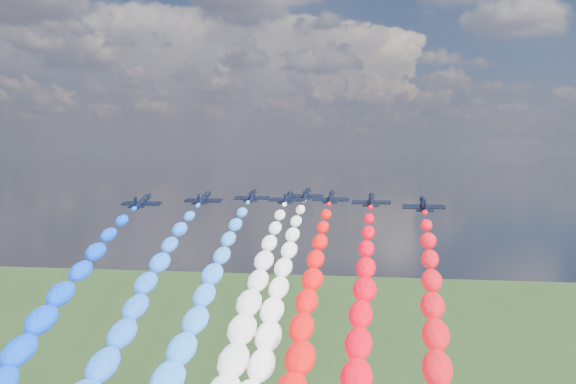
# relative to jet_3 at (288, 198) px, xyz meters

# --- Properties ---
(jet_0) EXTENTS (9.88, 13.39, 5.78)m
(jet_0) POSITION_rel_jet_3_xyz_m (-32.83, -18.15, 0.00)
(jet_0) COLOR black
(trail_0) EXTENTS (6.45, 98.31, 48.03)m
(trail_0) POSITION_rel_jet_3_xyz_m (-32.83, -69.38, -22.07)
(trail_0) COLOR #063BDF
(jet_1) EXTENTS (9.63, 13.21, 5.78)m
(jet_1) POSITION_rel_jet_3_xyz_m (-20.95, -5.98, 0.00)
(jet_1) COLOR black
(trail_1) EXTENTS (6.45, 98.31, 48.03)m
(trail_1) POSITION_rel_jet_3_xyz_m (-20.95, -57.22, -22.07)
(trail_1) COLOR blue
(jet_2) EXTENTS (10.49, 13.82, 5.78)m
(jet_2) POSITION_rel_jet_3_xyz_m (-10.64, 5.50, 0.00)
(jet_2) COLOR black
(trail_2) EXTENTS (6.45, 98.31, 48.03)m
(trail_2) POSITION_rel_jet_3_xyz_m (-10.64, -45.74, -22.07)
(trail_2) COLOR #2A7AED
(jet_3) EXTENTS (9.96, 13.45, 5.78)m
(jet_3) POSITION_rel_jet_3_xyz_m (0.00, 0.00, 0.00)
(jet_3) COLOR black
(trail_3) EXTENTS (6.45, 98.31, 48.03)m
(trail_3) POSITION_rel_jet_3_xyz_m (0.00, -51.24, -22.07)
(trail_3) COLOR white
(jet_4) EXTENTS (9.94, 13.43, 5.78)m
(jet_4) POSITION_rel_jet_3_xyz_m (2.87, 15.61, 0.00)
(jet_4) COLOR black
(trail_4) EXTENTS (6.45, 98.31, 48.03)m
(trail_4) POSITION_rel_jet_3_xyz_m (2.87, -35.63, -22.07)
(trail_4) COLOR white
(jet_5) EXTENTS (9.81, 13.34, 5.78)m
(jet_5) POSITION_rel_jet_3_xyz_m (11.01, 3.07, 0.00)
(jet_5) COLOR black
(trail_5) EXTENTS (6.45, 98.31, 48.03)m
(trail_5) POSITION_rel_jet_3_xyz_m (11.01, -48.17, -22.07)
(trail_5) COLOR #F50A0B
(jet_6) EXTENTS (9.63, 13.21, 5.78)m
(jet_6) POSITION_rel_jet_3_xyz_m (21.83, -5.70, 0.00)
(jet_6) COLOR black
(trail_6) EXTENTS (6.45, 98.31, 48.03)m
(trail_6) POSITION_rel_jet_3_xyz_m (21.83, -56.94, -22.07)
(trail_6) COLOR #FA0116
(jet_7) EXTENTS (9.86, 13.37, 5.78)m
(jet_7) POSITION_rel_jet_3_xyz_m (34.10, -17.50, 0.00)
(jet_7) COLOR black
(trail_7) EXTENTS (6.45, 98.31, 48.03)m
(trail_7) POSITION_rel_jet_3_xyz_m (34.10, -68.74, -22.07)
(trail_7) COLOR red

